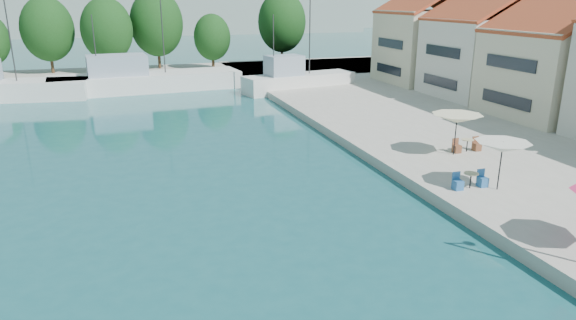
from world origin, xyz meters
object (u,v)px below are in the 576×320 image
object	(u,v)px
trawler_04	(297,81)
umbrella_cream	(457,118)
trawler_03	(142,81)
umbrella_white	(503,147)

from	to	relation	value
trawler_04	umbrella_cream	world-z (taller)	trawler_04
trawler_03	umbrella_white	distance (m)	39.89
umbrella_cream	umbrella_white	bearing A→B (deg)	-104.61
trawler_03	umbrella_cream	xyz separation A→B (m)	(16.05, -31.54, 1.69)
trawler_03	umbrella_white	world-z (taller)	trawler_03
trawler_03	umbrella_white	bearing A→B (deg)	-73.54
trawler_04	trawler_03	bearing A→B (deg)	149.56
trawler_03	trawler_04	size ratio (longest dim) A/B	1.59
umbrella_cream	trawler_04	bearing A→B (deg)	91.74
umbrella_white	umbrella_cream	distance (m)	5.73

